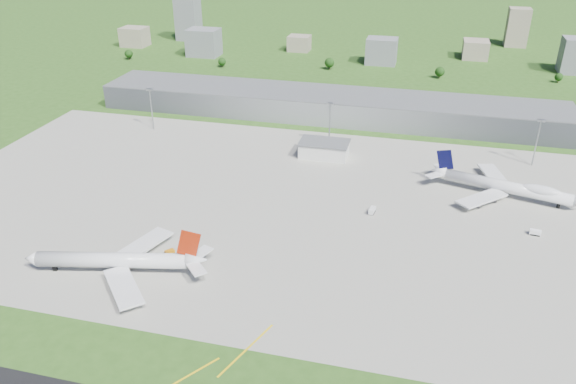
% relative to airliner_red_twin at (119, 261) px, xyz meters
% --- Properties ---
extents(ground, '(1400.00, 1400.00, 0.00)m').
position_rel_airliner_red_twin_xyz_m(ground, '(44.20, 176.81, -5.07)').
color(ground, '#2C5119').
rests_on(ground, ground).
extents(apron, '(360.00, 190.00, 0.08)m').
position_rel_airliner_red_twin_xyz_m(apron, '(54.20, 66.81, -5.03)').
color(apron, '#99988B').
rests_on(apron, ground).
extents(terminal, '(300.00, 42.00, 15.00)m').
position_rel_airliner_red_twin_xyz_m(terminal, '(44.20, 191.81, 2.43)').
color(terminal, gray).
rests_on(terminal, ground).
extents(ops_building, '(26.00, 16.00, 8.00)m').
position_rel_airliner_red_twin_xyz_m(ops_building, '(54.20, 126.81, -1.07)').
color(ops_building, silver).
rests_on(ops_building, ground).
extents(mast_west, '(3.50, 2.00, 25.90)m').
position_rel_airliner_red_twin_xyz_m(mast_west, '(-55.80, 141.81, 12.64)').
color(mast_west, gray).
rests_on(mast_west, ground).
extents(mast_center, '(3.50, 2.00, 25.90)m').
position_rel_airliner_red_twin_xyz_m(mast_center, '(54.20, 141.81, 12.64)').
color(mast_center, gray).
rests_on(mast_center, ground).
extents(mast_east, '(3.50, 2.00, 25.90)m').
position_rel_airliner_red_twin_xyz_m(mast_east, '(164.20, 141.81, 12.64)').
color(mast_east, gray).
rests_on(mast_east, ground).
extents(airliner_red_twin, '(68.83, 52.86, 19.04)m').
position_rel_airliner_red_twin_xyz_m(airliner_red_twin, '(0.00, 0.00, 0.00)').
color(airliner_red_twin, silver).
rests_on(airliner_red_twin, ground).
extents(airliner_blue_quad, '(69.12, 53.23, 18.32)m').
position_rel_airliner_red_twin_xyz_m(airliner_blue_quad, '(147.13, 100.52, 0.02)').
color(airliner_blue_quad, silver).
rests_on(airliner_blue_quad, ground).
extents(tug_yellow, '(3.98, 4.15, 1.82)m').
position_rel_airliner_red_twin_xyz_m(tug_yellow, '(13.05, 15.63, -4.13)').
color(tug_yellow, '#CB760B').
rests_on(tug_yellow, ground).
extents(van_white_near, '(2.99, 5.34, 2.58)m').
position_rel_airliner_red_twin_xyz_m(van_white_near, '(87.35, 68.73, -3.77)').
color(van_white_near, white).
rests_on(van_white_near, ground).
extents(van_white_far, '(4.76, 2.68, 2.36)m').
position_rel_airliner_red_twin_xyz_m(van_white_far, '(156.19, 66.67, -3.87)').
color(van_white_far, white).
rests_on(van_white_far, ground).
extents(bldg_far_w, '(24.00, 20.00, 18.00)m').
position_rel_airliner_red_twin_xyz_m(bldg_far_w, '(-175.80, 346.81, 3.93)').
color(bldg_far_w, gray).
rests_on(bldg_far_w, ground).
extents(bldg_w, '(28.00, 22.00, 24.00)m').
position_rel_airliner_red_twin_xyz_m(bldg_w, '(-95.80, 326.81, 6.93)').
color(bldg_w, slate).
rests_on(bldg_w, ground).
extents(bldg_cw, '(20.00, 18.00, 14.00)m').
position_rel_airliner_red_twin_xyz_m(bldg_cw, '(-15.80, 366.81, 1.93)').
color(bldg_cw, gray).
rests_on(bldg_cw, ground).
extents(bldg_c, '(26.00, 20.00, 22.00)m').
position_rel_airliner_red_twin_xyz_m(bldg_c, '(64.20, 336.81, 5.93)').
color(bldg_c, slate).
rests_on(bldg_c, ground).
extents(bldg_ce, '(22.00, 24.00, 16.00)m').
position_rel_airliner_red_twin_xyz_m(bldg_ce, '(144.20, 376.81, 2.93)').
color(bldg_ce, gray).
rests_on(bldg_ce, ground).
extents(bldg_tall_w, '(22.00, 20.00, 44.00)m').
position_rel_airliner_red_twin_xyz_m(bldg_tall_w, '(-135.80, 386.81, 16.93)').
color(bldg_tall_w, slate).
rests_on(bldg_tall_w, ground).
extents(bldg_tall_e, '(20.00, 18.00, 36.00)m').
position_rel_airliner_red_twin_xyz_m(bldg_tall_e, '(184.20, 436.81, 12.93)').
color(bldg_tall_e, gray).
rests_on(bldg_tall_e, ground).
extents(tree_far_w, '(7.20, 7.20, 8.80)m').
position_rel_airliner_red_twin_xyz_m(tree_far_w, '(-155.80, 296.81, 0.11)').
color(tree_far_w, '#382314').
rests_on(tree_far_w, ground).
extents(tree_w, '(6.75, 6.75, 8.25)m').
position_rel_airliner_red_twin_xyz_m(tree_w, '(-65.80, 291.81, -0.21)').
color(tree_w, '#382314').
rests_on(tree_w, ground).
extents(tree_c, '(8.10, 8.10, 9.90)m').
position_rel_airliner_red_twin_xyz_m(tree_c, '(24.20, 306.81, 0.77)').
color(tree_c, '#382314').
rests_on(tree_c, ground).
extents(tree_e, '(7.65, 7.65, 9.35)m').
position_rel_airliner_red_twin_xyz_m(tree_e, '(114.20, 301.81, 0.44)').
color(tree_e, '#382314').
rests_on(tree_e, ground).
extents(tree_far_e, '(6.30, 6.30, 7.70)m').
position_rel_airliner_red_twin_xyz_m(tree_far_e, '(204.20, 311.81, -0.54)').
color(tree_far_e, '#382314').
rests_on(tree_far_e, ground).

